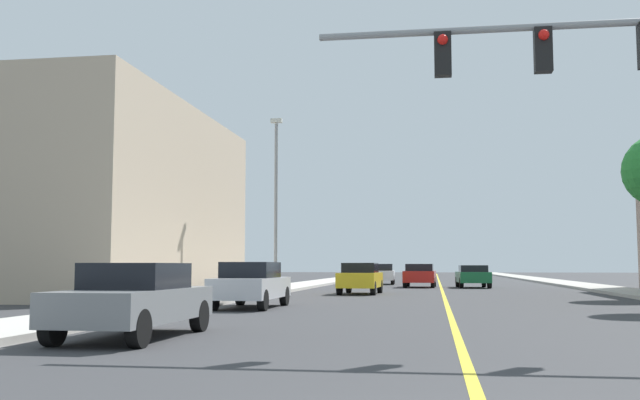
{
  "coord_description": "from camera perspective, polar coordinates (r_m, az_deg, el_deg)",
  "views": [
    {
      "loc": [
        -0.42,
        -4.92,
        1.35
      ],
      "look_at": [
        -3.27,
        13.33,
        3.02
      ],
      "focal_mm": 40.79,
      "sensor_mm": 36.0,
      "label": 1
    }
  ],
  "objects": [
    {
      "name": "car_green",
      "position": [
        45.17,
        11.9,
        -5.85
      ],
      "size": [
        2.01,
        3.94,
        1.36
      ],
      "rotation": [
        0.0,
        0.0,
        0.05
      ],
      "color": "#196638",
      "rests_on": "ground"
    },
    {
      "name": "street_lamp",
      "position": [
        35.66,
        -3.47,
        0.4
      ],
      "size": [
        0.56,
        0.28,
        8.44
      ],
      "color": "gray",
      "rests_on": "sidewalk_left"
    },
    {
      "name": "car_gray",
      "position": [
        14.13,
        -14.35,
        -7.54
      ],
      "size": [
        1.76,
        4.18,
        1.4
      ],
      "rotation": [
        0.0,
        0.0,
        3.13
      ],
      "color": "slate",
      "rests_on": "ground"
    },
    {
      "name": "car_red",
      "position": [
        45.51,
        7.84,
        -5.86
      ],
      "size": [
        1.99,
        3.9,
        1.44
      ],
      "rotation": [
        0.0,
        0.0,
        -0.03
      ],
      "color": "red",
      "rests_on": "ground"
    },
    {
      "name": "car_yellow",
      "position": [
        34.66,
        3.19,
        -6.11
      ],
      "size": [
        1.88,
        3.99,
        1.47
      ],
      "rotation": [
        0.0,
        0.0,
        -0.03
      ],
      "color": "gold",
      "rests_on": "ground"
    },
    {
      "name": "building_left_near",
      "position": [
        36.96,
        -20.41,
        -0.22
      ],
      "size": [
        14.5,
        17.72,
        8.64
      ],
      "primitive_type": "cube",
      "color": "tan",
      "rests_on": "ground"
    },
    {
      "name": "car_white",
      "position": [
        52.52,
        4.87,
        -5.78
      ],
      "size": [
        1.94,
        4.47,
        1.45
      ],
      "rotation": [
        0.0,
        0.0,
        0.04
      ],
      "color": "white",
      "rests_on": "ground"
    },
    {
      "name": "sidewalk_left",
      "position": [
        47.69,
        -1.32,
        -6.68
      ],
      "size": [
        2.67,
        168.0,
        0.15
      ],
      "primitive_type": "cube",
      "color": "beige",
      "rests_on": "ground"
    },
    {
      "name": "car_silver",
      "position": [
        23.42,
        -5.44,
        -6.58
      ],
      "size": [
        1.79,
        4.12,
        1.46
      ],
      "rotation": [
        0.0,
        0.0,
        3.13
      ],
      "color": "#BCBCC1",
      "rests_on": "ground"
    },
    {
      "name": "sidewalk_right",
      "position": [
        47.85,
        20.19,
        -6.36
      ],
      "size": [
        2.67,
        168.0,
        0.15
      ],
      "primitive_type": "cube",
      "color": "#B2ADA3",
      "rests_on": "ground"
    },
    {
      "name": "ground",
      "position": [
        46.94,
        9.46,
        -6.73
      ],
      "size": [
        192.0,
        192.0,
        0.0
      ],
      "primitive_type": "plane",
      "color": "#38383A"
    },
    {
      "name": "lane_marking_center",
      "position": [
        46.94,
        9.46,
        -6.73
      ],
      "size": [
        0.16,
        144.0,
        0.01
      ],
      "primitive_type": "cube",
      "color": "yellow",
      "rests_on": "ground"
    }
  ]
}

